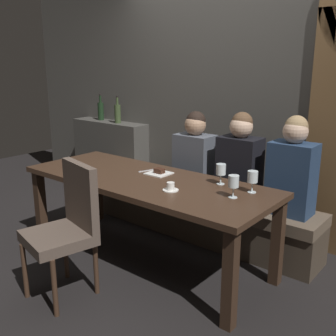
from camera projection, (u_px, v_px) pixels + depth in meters
ground at (147, 259)px, 3.48m from camera, size 9.00×9.00×0.00m
back_wall_tiled at (226, 79)px, 4.00m from camera, size 6.00×0.12×3.00m
back_counter at (111, 158)px, 5.08m from camera, size 1.10×0.28×0.95m
dining_table at (146, 188)px, 3.31m from camera, size 2.20×0.84×0.74m
banquette_bench at (194, 212)px, 3.94m from camera, size 2.50×0.44×0.45m
chair_near_side at (68, 222)px, 2.85m from camera, size 0.53×0.53×0.98m
diner_redhead at (195, 155)px, 3.76m from camera, size 0.36×0.24×0.78m
diner_bearded at (240, 161)px, 3.49m from camera, size 0.36×0.24×0.81m
diner_far_end at (292, 168)px, 3.21m from camera, size 0.36×0.24×0.82m
wine_bottle_dark_red at (101, 111)px, 5.04m from camera, size 0.08×0.08×0.33m
wine_bottle_pale_label at (118, 113)px, 4.79m from camera, size 0.08×0.08×0.33m
wine_glass_end_right at (234, 182)px, 2.79m from camera, size 0.08×0.08×0.16m
wine_glass_far_right at (221, 170)px, 3.10m from camera, size 0.08×0.08×0.16m
wine_glass_near_right at (253, 178)px, 2.90m from camera, size 0.08×0.08×0.16m
espresso_cup at (171, 187)px, 2.97m from camera, size 0.12×0.12×0.06m
dessert_plate at (159, 172)px, 3.41m from camera, size 0.19×0.19×0.05m
fork_on_table at (147, 171)px, 3.50m from camera, size 0.07×0.17×0.01m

